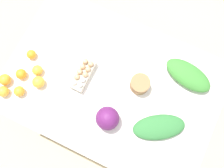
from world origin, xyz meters
TOP-DOWN VIEW (x-y plane):
  - ground_plane at (0.00, 0.00)m, footprint 8.00×8.00m
  - dining_table at (0.00, 0.00)m, footprint 1.47×1.00m
  - cabbage_purple at (0.08, -0.23)m, footprint 0.15×0.15m
  - egg_carton at (-0.20, -0.03)m, footprint 0.09×0.23m
  - paper_bag at (0.17, 0.07)m, footprint 0.13×0.13m
  - greens_bunch_kale at (0.40, -0.13)m, footprint 0.38×0.32m
  - greens_bunch_chard at (0.44, 0.27)m, footprint 0.36×0.23m
  - orange_0 at (-0.54, -0.32)m, footprint 0.07×0.07m
  - orange_1 at (-0.59, -0.21)m, footprint 0.07×0.07m
  - orange_2 at (-0.45, -0.21)m, footprint 0.08×0.08m
  - orange_3 at (-0.66, -0.29)m, footprint 0.08×0.08m
  - orange_4 at (-0.50, -0.14)m, footprint 0.07×0.07m
  - orange_5 at (-0.60, -0.05)m, footprint 0.07×0.07m
  - orange_6 at (-0.63, -0.36)m, footprint 0.07×0.07m

SIDE VIEW (x-z plane):
  - ground_plane at x=0.00m, z-range 0.00..0.00m
  - dining_table at x=0.00m, z-range 0.30..1.07m
  - orange_5 at x=-0.60m, z-range 0.77..0.84m
  - greens_bunch_kale at x=0.40m, z-range 0.77..0.84m
  - orange_0 at x=-0.54m, z-range 0.77..0.84m
  - orange_4 at x=-0.50m, z-range 0.77..0.84m
  - orange_1 at x=-0.59m, z-range 0.77..0.84m
  - orange_6 at x=-0.63m, z-range 0.77..0.85m
  - orange_3 at x=-0.66m, z-range 0.77..0.85m
  - orange_2 at x=-0.45m, z-range 0.77..0.85m
  - greens_bunch_chard at x=0.44m, z-range 0.77..0.86m
  - egg_carton at x=-0.20m, z-range 0.77..0.86m
  - paper_bag at x=0.17m, z-range 0.77..0.86m
  - cabbage_purple at x=0.08m, z-range 0.77..0.92m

